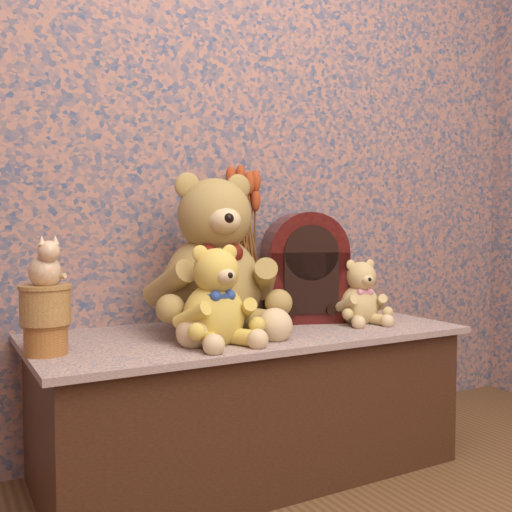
{
  "coord_description": "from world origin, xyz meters",
  "views": [
    {
      "loc": [
        -0.87,
        -0.41,
        0.79
      ],
      "look_at": [
        0.0,
        1.16,
        0.69
      ],
      "focal_mm": 40.82,
      "sensor_mm": 36.0,
      "label": 1
    }
  ],
  "objects": [
    {
      "name": "teddy_medium",
      "position": [
        -0.18,
        1.08,
        0.6
      ],
      "size": [
        0.26,
        0.3,
        0.3
      ],
      "primitive_type": null,
      "rotation": [
        0.0,
        0.0,
        0.07
      ],
      "color": "#B48F32",
      "rests_on": "display_shelf"
    },
    {
      "name": "teddy_small",
      "position": [
        0.4,
        1.15,
        0.57
      ],
      "size": [
        0.23,
        0.25,
        0.23
      ],
      "primitive_type": null,
      "rotation": [
        0.0,
        0.0,
        -0.2
      ],
      "color": "tan",
      "rests_on": "display_shelf"
    },
    {
      "name": "cathedral_radio",
      "position": [
        0.27,
        1.3,
        0.64
      ],
      "size": [
        0.33,
        0.28,
        0.38
      ],
      "primitive_type": null,
      "rotation": [
        0.0,
        0.0,
        -0.34
      ],
      "color": "#3A0B0A",
      "rests_on": "display_shelf"
    },
    {
      "name": "ceramic_vase",
      "position": [
        0.09,
        1.4,
        0.55
      ],
      "size": [
        0.14,
        0.14,
        0.19
      ],
      "primitive_type": "cylinder",
      "rotation": [
        0.0,
        0.0,
        -0.23
      ],
      "color": "tan",
      "rests_on": "display_shelf"
    },
    {
      "name": "display_shelf",
      "position": [
        0.0,
        1.21,
        0.23
      ],
      "size": [
        1.35,
        0.6,
        0.45
      ],
      "primitive_type": "cube",
      "color": "#374C71",
      "rests_on": "ground"
    },
    {
      "name": "biscuit_tin_upper",
      "position": [
        -0.62,
        1.16,
        0.58
      ],
      "size": [
        0.15,
        0.15,
        0.1
      ],
      "primitive_type": "cylinder",
      "rotation": [
        0.0,
        0.0,
        0.18
      ],
      "color": "tan",
      "rests_on": "biscuit_tin_lower"
    },
    {
      "name": "biscuit_tin_lower",
      "position": [
        -0.62,
        1.16,
        0.49
      ],
      "size": [
        0.14,
        0.14,
        0.08
      ],
      "primitive_type": "cylinder",
      "rotation": [
        0.0,
        0.0,
        -0.36
      ],
      "color": "#AC9032",
      "rests_on": "display_shelf"
    },
    {
      "name": "cat_figurine",
      "position": [
        -0.62,
        1.16,
        0.7
      ],
      "size": [
        0.11,
        0.12,
        0.13
      ],
      "primitive_type": null,
      "rotation": [
        0.0,
        0.0,
        0.18
      ],
      "color": "silver",
      "rests_on": "biscuit_tin_upper"
    },
    {
      "name": "dried_stalks",
      "position": [
        0.09,
        1.4,
        0.87
      ],
      "size": [
        0.29,
        0.29,
        0.45
      ],
      "primitive_type": null,
      "rotation": [
        0.0,
        0.0,
        -0.3
      ],
      "color": "#AE401B",
      "rests_on": "ceramic_vase"
    },
    {
      "name": "teddy_large",
      "position": [
        -0.1,
        1.27,
        0.72
      ],
      "size": [
        0.48,
        0.55,
        0.53
      ],
      "primitive_type": null,
      "rotation": [
        0.0,
        0.0,
        -0.13
      ],
      "color": "olive",
      "rests_on": "display_shelf"
    }
  ]
}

